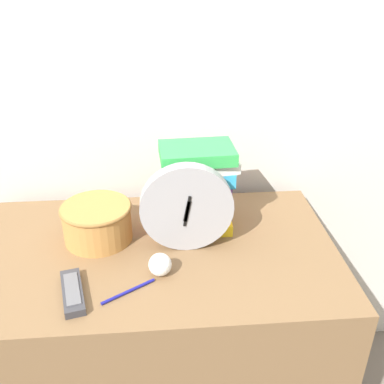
{
  "coord_description": "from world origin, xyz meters",
  "views": [
    {
      "loc": [
        0.02,
        -0.74,
        1.52
      ],
      "look_at": [
        0.11,
        0.38,
        0.91
      ],
      "focal_mm": 42.0,
      "sensor_mm": 36.0,
      "label": 1
    }
  ],
  "objects_px": {
    "basket": "(97,221)",
    "tv_remote": "(73,292)",
    "book_stack": "(196,186)",
    "pen": "(128,291)",
    "desk_clock": "(187,208)",
    "crumpled_paper_ball": "(160,265)"
  },
  "relations": [
    {
      "from": "desk_clock",
      "to": "tv_remote",
      "type": "relative_size",
      "value": 1.53
    },
    {
      "from": "book_stack",
      "to": "tv_remote",
      "type": "xyz_separation_m",
      "value": [
        -0.33,
        -0.31,
        -0.12
      ]
    },
    {
      "from": "tv_remote",
      "to": "book_stack",
      "type": "bearing_deg",
      "value": 42.85
    },
    {
      "from": "book_stack",
      "to": "tv_remote",
      "type": "bearing_deg",
      "value": -137.15
    },
    {
      "from": "book_stack",
      "to": "pen",
      "type": "distance_m",
      "value": 0.39
    },
    {
      "from": "basket",
      "to": "tv_remote",
      "type": "relative_size",
      "value": 1.21
    },
    {
      "from": "tv_remote",
      "to": "basket",
      "type": "bearing_deg",
      "value": 80.79
    },
    {
      "from": "basket",
      "to": "crumpled_paper_ball",
      "type": "height_order",
      "value": "basket"
    },
    {
      "from": "basket",
      "to": "book_stack",
      "type": "bearing_deg",
      "value": 12.15
    },
    {
      "from": "basket",
      "to": "tv_remote",
      "type": "distance_m",
      "value": 0.25
    },
    {
      "from": "basket",
      "to": "tv_remote",
      "type": "height_order",
      "value": "basket"
    },
    {
      "from": "basket",
      "to": "pen",
      "type": "bearing_deg",
      "value": -68.69
    },
    {
      "from": "book_stack",
      "to": "basket",
      "type": "distance_m",
      "value": 0.31
    },
    {
      "from": "crumpled_paper_ball",
      "to": "pen",
      "type": "xyz_separation_m",
      "value": [
        -0.08,
        -0.07,
        -0.03
      ]
    },
    {
      "from": "book_stack",
      "to": "pen",
      "type": "xyz_separation_m",
      "value": [
        -0.2,
        -0.31,
        -0.13
      ]
    },
    {
      "from": "crumpled_paper_ball",
      "to": "pen",
      "type": "distance_m",
      "value": 0.11
    },
    {
      "from": "book_stack",
      "to": "basket",
      "type": "xyz_separation_m",
      "value": [
        -0.29,
        -0.06,
        -0.07
      ]
    },
    {
      "from": "desk_clock",
      "to": "book_stack",
      "type": "bearing_deg",
      "value": 73.41
    },
    {
      "from": "book_stack",
      "to": "pen",
      "type": "bearing_deg",
      "value": -122.44
    },
    {
      "from": "desk_clock",
      "to": "crumpled_paper_ball",
      "type": "distance_m",
      "value": 0.17
    },
    {
      "from": "desk_clock",
      "to": "basket",
      "type": "distance_m",
      "value": 0.27
    },
    {
      "from": "basket",
      "to": "crumpled_paper_ball",
      "type": "bearing_deg",
      "value": -45.41
    }
  ]
}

